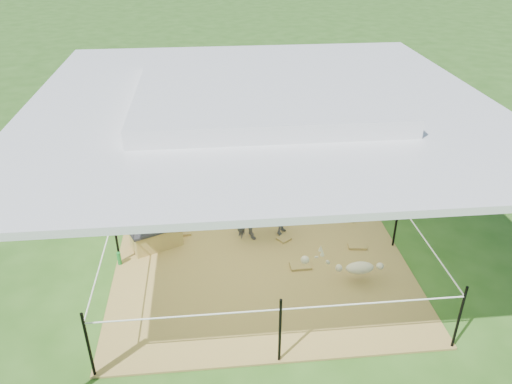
{
  "coord_description": "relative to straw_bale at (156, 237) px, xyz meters",
  "views": [
    {
      "loc": [
        -0.73,
        -6.63,
        4.88
      ],
      "look_at": [
        0.0,
        0.6,
        0.85
      ],
      "focal_mm": 35.0,
      "sensor_mm": 36.0,
      "label": 1
    }
  ],
  "objects": [
    {
      "name": "straw_bale",
      "position": [
        0.0,
        0.0,
        0.0
      ],
      "size": [
        0.89,
        0.69,
        0.35
      ],
      "primitive_type": "cube",
      "rotation": [
        0.0,
        0.0,
        0.42
      ],
      "color": "#A9813D",
      "rests_on": "hay_patch"
    },
    {
      "name": "pink_hat",
      "position": [
        1.9,
        0.05,
        0.78
      ],
      "size": [
        0.28,
        0.28,
        0.13
      ],
      "primitive_type": "cylinder",
      "color": "pink",
      "rests_on": "pony"
    },
    {
      "name": "pony",
      "position": [
        1.9,
        0.05,
        0.27
      ],
      "size": [
        1.12,
        0.66,
        0.89
      ],
      "primitive_type": "imported",
      "rotation": [
        0.0,
        0.0,
        1.75
      ],
      "color": "#535359",
      "rests_on": "hay_patch"
    },
    {
      "name": "picnic_table_far",
      "position": [
        7.28,
        8.91,
        0.12
      ],
      "size": [
        1.89,
        1.7,
        0.65
      ],
      "primitive_type": "cube",
      "rotation": [
        0.0,
        0.0,
        -0.46
      ],
      "color": "brown",
      "rests_on": "ground"
    },
    {
      "name": "canopy_tent",
      "position": [
        1.69,
        -0.39,
        2.49
      ],
      "size": [
        6.3,
        6.3,
        2.9
      ],
      "color": "silver",
      "rests_on": "ground"
    },
    {
      "name": "rope_fence",
      "position": [
        1.69,
        -0.39,
        0.44
      ],
      "size": [
        4.54,
        4.54,
        1.0
      ],
      "color": "black",
      "rests_on": "ground"
    },
    {
      "name": "foal",
      "position": [
        3.1,
        -1.25,
        0.11
      ],
      "size": [
        1.04,
        0.6,
        0.57
      ],
      "primitive_type": null,
      "rotation": [
        0.0,
        0.0,
        0.03
      ],
      "color": "beige",
      "rests_on": "hay_patch"
    },
    {
      "name": "distant_person",
      "position": [
        3.61,
        7.17,
        0.45
      ],
      "size": [
        0.74,
        0.64,
        1.31
      ],
      "primitive_type": "imported",
      "rotation": [
        0.0,
        0.0,
        2.88
      ],
      "color": "#3077B7",
      "rests_on": "ground"
    },
    {
      "name": "woman",
      "position": [
        0.1,
        0.0,
        0.65
      ],
      "size": [
        0.35,
        0.41,
        0.95
      ],
      "primitive_type": "imported",
      "rotation": [
        0.0,
        0.0,
        -1.15
      ],
      "color": "#A62010",
      "rests_on": "straw_bale"
    },
    {
      "name": "trash_barrel",
      "position": [
        5.69,
        6.4,
        0.29
      ],
      "size": [
        0.81,
        0.81,
        0.99
      ],
      "primitive_type": "cylinder",
      "rotation": [
        0.0,
        0.0,
        -0.32
      ],
      "color": "blue",
      "rests_on": "ground"
    },
    {
      "name": "dark_cloth",
      "position": [
        0.0,
        0.0,
        0.2
      ],
      "size": [
        0.95,
        0.75,
        0.04
      ],
      "primitive_type": "cube",
      "rotation": [
        0.0,
        0.0,
        0.42
      ],
      "color": "black",
      "rests_on": "straw_bale"
    },
    {
      "name": "green_bottle",
      "position": [
        -0.55,
        -0.45,
        -0.07
      ],
      "size": [
        0.08,
        0.08,
        0.22
      ],
      "primitive_type": "cylinder",
      "rotation": [
        0.0,
        0.0,
        0.42
      ],
      "color": "#1B7C2D",
      "rests_on": "hay_patch"
    },
    {
      "name": "ground",
      "position": [
        1.69,
        -0.39,
        -0.21
      ],
      "size": [
        90.0,
        90.0,
        0.0
      ],
      "primitive_type": "plane",
      "color": "#2D5919",
      "rests_on": "ground"
    },
    {
      "name": "hay_patch",
      "position": [
        1.69,
        -0.39,
        -0.19
      ],
      "size": [
        4.6,
        4.6,
        0.03
      ],
      "primitive_type": "cube",
      "color": "brown",
      "rests_on": "ground"
    },
    {
      "name": "picnic_table_near",
      "position": [
        3.16,
        7.52,
        0.16
      ],
      "size": [
        2.06,
        1.78,
        0.72
      ],
      "primitive_type": "cube",
      "rotation": [
        0.0,
        0.0,
        0.36
      ],
      "color": "#57331D",
      "rests_on": "ground"
    }
  ]
}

